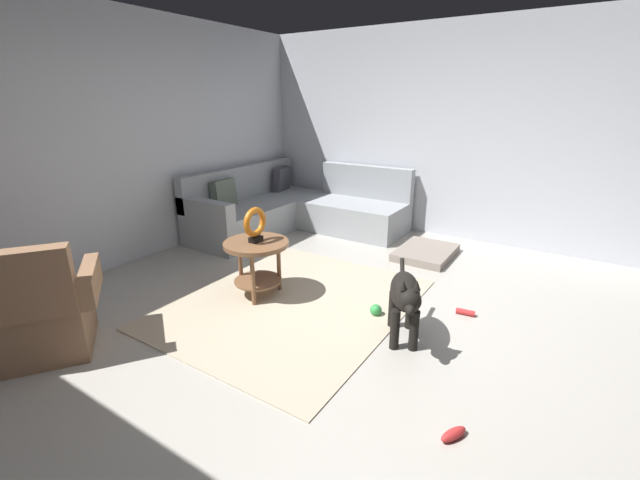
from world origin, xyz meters
TOP-DOWN VIEW (x-y plane):
  - ground_plane at (0.00, 0.00)m, footprint 6.00×6.00m
  - wall_back at (0.00, 2.94)m, footprint 6.00×0.12m
  - wall_right at (2.94, 0.00)m, footprint 0.12×6.00m
  - area_rug at (0.15, 0.70)m, footprint 2.30×1.90m
  - sectional_couch at (1.99, 2.02)m, footprint 2.20×2.25m
  - armchair at (-1.46, 1.77)m, footprint 1.00×0.95m
  - side_table at (0.12, 1.09)m, footprint 0.60×0.60m
  - torus_sculpture at (0.12, 1.09)m, footprint 0.28×0.08m
  - dog_bed_mat at (1.98, 0.08)m, footprint 0.80×0.60m
  - dog at (0.12, -0.37)m, footprint 0.78×0.44m
  - dog_toy_ball at (0.36, -0.03)m, footprint 0.10×0.10m
  - dog_toy_rope at (0.79, -0.69)m, footprint 0.07×0.16m
  - dog_toy_bone at (-0.66, -0.98)m, footprint 0.19×0.14m

SIDE VIEW (x-z plane):
  - ground_plane at x=0.00m, z-range -0.10..0.00m
  - area_rug at x=0.15m, z-range 0.00..0.01m
  - dog_toy_rope at x=0.79m, z-range 0.00..0.05m
  - dog_toy_bone at x=-0.66m, z-range 0.00..0.06m
  - dog_bed_mat at x=1.98m, z-range 0.00..0.09m
  - dog_toy_ball at x=0.36m, z-range 0.00..0.10m
  - sectional_couch at x=1.99m, z-range -0.15..0.73m
  - armchair at x=-1.46m, z-range -0.12..0.76m
  - dog at x=0.12m, z-range 0.06..0.69m
  - side_table at x=0.12m, z-range 0.15..0.69m
  - torus_sculpture at x=0.12m, z-range 0.55..0.87m
  - wall_back at x=0.00m, z-range 0.00..2.70m
  - wall_right at x=2.94m, z-range 0.00..2.70m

